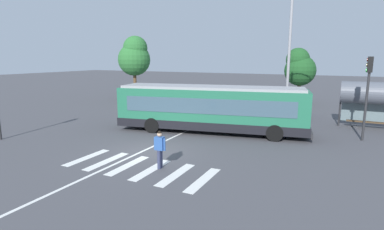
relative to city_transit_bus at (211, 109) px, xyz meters
The scene contains 16 objects.
ground_plane 5.86m from the city_transit_bus, 103.02° to the right, with size 160.00×160.00×0.00m, color #47474C.
city_transit_bus is the anchor object (origin of this frame).
pedestrian_crossing_street 7.23m from the city_transit_bus, 85.20° to the right, with size 0.58×0.33×1.72m.
parked_car_white 13.10m from the city_transit_bus, 138.18° to the left, with size 2.07×4.59×1.35m.
parked_car_champagne 11.04m from the city_transit_bus, 130.44° to the left, with size 1.99×4.56×1.35m.
parked_car_teal 9.98m from the city_transit_bus, 115.59° to the left, with size 1.99×4.56×1.35m.
parked_car_charcoal 8.74m from the city_transit_bus, 100.33° to the left, with size 1.90×4.51×1.35m.
parked_car_black 9.00m from the city_transit_bus, 84.55° to the left, with size 2.08×4.60×1.35m.
parked_car_blue 9.12m from the city_transit_bus, 65.61° to the left, with size 1.95×4.54×1.35m.
traffic_light_far_corner 9.35m from the city_transit_bus, 13.48° to the left, with size 0.33×0.32×4.94m.
bus_stop_shelter 11.60m from the city_transit_bus, 31.01° to the left, with size 4.78×1.54×3.25m.
twin_arm_street_lamp 7.71m from the city_transit_bus, 51.49° to the left, with size 4.69×0.32×9.66m.
background_tree_left 18.27m from the city_transit_bus, 142.45° to the left, with size 3.71×3.71×7.34m.
background_tree_right 16.46m from the city_transit_bus, 78.08° to the left, with size 3.24×3.24×5.89m.
crosswalk_painted_stripes 7.72m from the city_transit_bus, 92.08° to the right, with size 6.78×2.79×0.01m.
lane_center_line 4.15m from the city_transit_bus, 114.12° to the right, with size 0.16×24.00×0.01m, color silver.
Camera 1 is at (8.94, -12.67, 4.88)m, focal length 28.49 mm.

